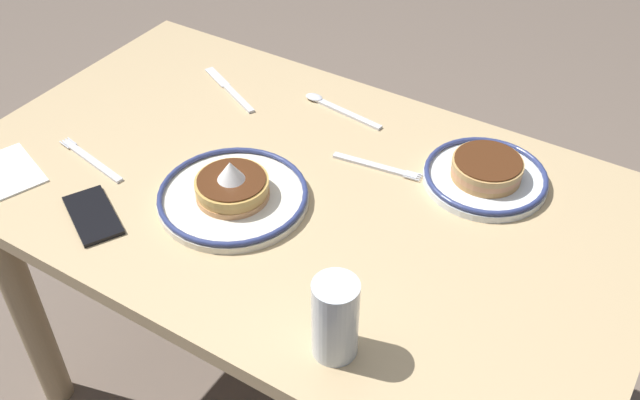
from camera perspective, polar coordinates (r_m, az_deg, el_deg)
dining_table at (r=1.44m, az=-1.86°, el=-2.83°), size 1.30×0.77×0.73m
plate_near_main at (r=1.39m, az=12.91°, el=2.00°), size 0.23×0.23×0.05m
plate_center_pancakes at (r=1.32m, az=-6.88°, el=0.53°), size 0.28×0.28×0.09m
drinking_glass at (r=1.04m, az=1.19°, el=-9.56°), size 0.07×0.07×0.14m
cell_phone at (r=1.35m, az=-17.43°, el=-1.15°), size 0.16×0.13×0.01m
fork_near at (r=1.48m, az=-17.59°, el=3.04°), size 0.19×0.05×0.01m
fork_far at (r=1.40m, az=4.50°, el=2.66°), size 0.18×0.04×0.01m
butter_knife at (r=1.63m, az=-7.14°, el=8.64°), size 0.20×0.11×0.01m
tea_spoon at (r=1.56m, az=0.98°, el=7.40°), size 0.20×0.04×0.01m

